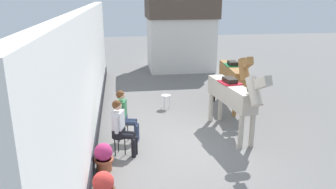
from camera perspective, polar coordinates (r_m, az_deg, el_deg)
name	(u,v)px	position (r m, az deg, el deg)	size (l,w,h in m)	color
ground_plane	(172,108)	(11.38, 0.67, -2.35)	(40.00, 40.00, 0.00)	slate
pub_facade_wall	(90,78)	(9.41, -13.34, 2.81)	(0.34, 14.00, 3.40)	white
distant_cottage	(181,34)	(17.06, 2.16, 10.36)	(3.40, 2.60, 3.50)	silver
seated_visitor_near	(121,125)	(7.99, -8.08, -5.20)	(0.61, 0.49, 1.39)	black
seated_visitor_far	(124,113)	(8.75, -7.54, -3.18)	(0.61, 0.48, 1.39)	gold
saddled_horse_near	(233,95)	(9.10, 11.12, -0.02)	(0.71, 2.99, 2.06)	#B2A899
saddled_horse_far	(234,75)	(11.37, 11.26, 3.39)	(0.60, 3.00, 2.06)	#9E6B38
flower_planter_near	(104,187)	(6.49, -11.02, -15.34)	(0.43, 0.43, 0.64)	brown
flower_planter_far	(104,157)	(7.55, -11.01, -10.43)	(0.43, 0.43, 0.64)	#A85638
spare_stool_white	(166,97)	(11.27, -0.36, -0.40)	(0.32, 0.32, 0.46)	white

